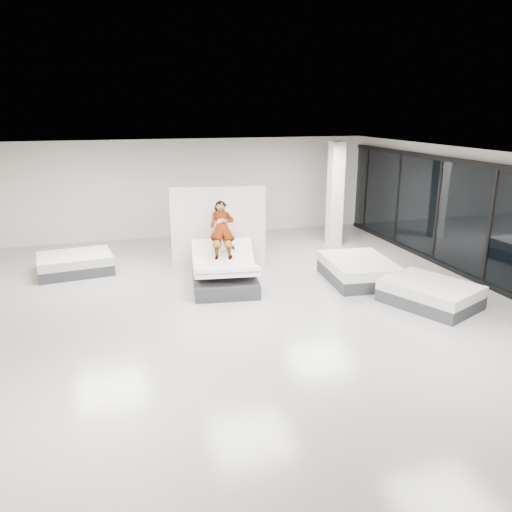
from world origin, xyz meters
name	(u,v)px	position (x,y,z in m)	size (l,w,h in m)	color
room	(250,239)	(0.00, 0.00, 1.60)	(14.00, 14.04, 3.20)	#A6A59D
hero_bed	(224,273)	(-0.18, 1.62, 0.37)	(1.72, 2.14, 1.15)	#323236
person	(222,236)	(-0.14, 1.92, 1.20)	(0.61, 0.40, 1.67)	slate
remote	(233,248)	(0.03, 1.55, 1.00)	(0.05, 0.14, 0.03)	black
divider_panel	(219,229)	(0.00, 2.98, 1.11)	(2.45, 0.11, 2.23)	silver
flat_bed_right_far	(358,270)	(3.14, 1.17, 0.28)	(1.68, 2.14, 0.55)	#323236
flat_bed_right_near	(430,294)	(3.88, -0.73, 0.26)	(2.04, 2.28, 0.51)	#323236
flat_bed_left_far	(75,264)	(-3.66, 3.83, 0.25)	(1.98, 1.58, 0.50)	#323236
column	(335,194)	(4.00, 4.50, 1.60)	(0.40, 0.40, 3.20)	silver
storefront_glazing	(491,227)	(5.90, 0.00, 1.45)	(0.12, 13.40, 2.92)	#1C252E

